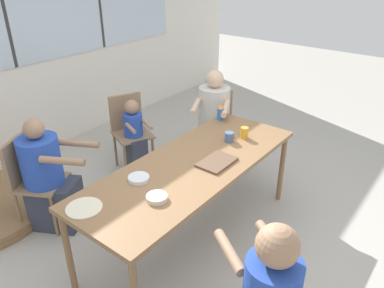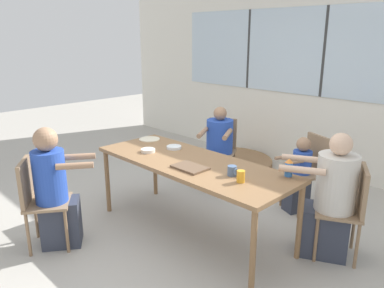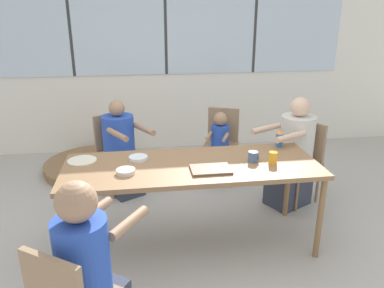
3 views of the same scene
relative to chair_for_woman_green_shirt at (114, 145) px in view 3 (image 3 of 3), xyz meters
name	(u,v)px [view 3 (image 3 of 3)]	position (x,y,z in m)	size (l,w,h in m)	color
ground_plane	(192,243)	(0.73, -1.30, -0.53)	(16.00, 16.00, 0.00)	#B2ADA3
wall_back_with_windows	(166,53)	(0.73, 1.33, 0.90)	(8.40, 0.08, 2.80)	white
dining_table	(192,170)	(0.73, -1.30, 0.19)	(2.15, 0.80, 0.78)	olive
chair_for_woman_green_shirt	(114,145)	(0.00, 0.00, 0.00)	(0.54, 0.54, 0.88)	#937556
chair_for_man_teal_shirt	(303,154)	(2.05, -0.61, 0.00)	(0.54, 0.54, 0.88)	#937556
chair_for_toddler	(222,138)	(1.30, 0.08, 0.00)	(0.52, 0.52, 0.88)	#937556
person_woman_green_shirt	(121,153)	(0.08, -0.15, -0.05)	(0.62, 0.73, 1.08)	#333847
person_man_blue_shirt	(90,283)	(-0.01, -2.39, 0.01)	(0.55, 0.61, 1.19)	#333847
person_man_teal_shirt	(293,159)	(1.90, -0.69, -0.01)	(0.73, 0.61, 1.18)	#333847
person_toddler	(219,151)	(1.24, -0.07, -0.12)	(0.34, 0.44, 0.89)	#333847
food_tray_dark	(211,169)	(0.86, -1.45, 0.26)	(0.32, 0.22, 0.02)	brown
coffee_mug	(253,157)	(1.26, -1.31, 0.29)	(0.09, 0.08, 0.09)	slate
sippy_cup	(279,138)	(1.62, -0.97, 0.33)	(0.07, 0.07, 0.16)	blue
juice_glass	(273,158)	(1.41, -1.38, 0.30)	(0.07, 0.07, 0.10)	gold
bowl_white_shallow	(138,158)	(0.28, -1.13, 0.26)	(0.16, 0.16, 0.03)	silver
bowl_cereal	(126,171)	(0.18, -1.41, 0.26)	(0.15, 0.15, 0.04)	silver
plate_tortillas	(82,161)	(-0.20, -1.09, 0.25)	(0.25, 0.25, 0.01)	beige
folded_table_stack	(96,165)	(-0.30, 0.55, -0.47)	(1.32, 1.32, 0.12)	olive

